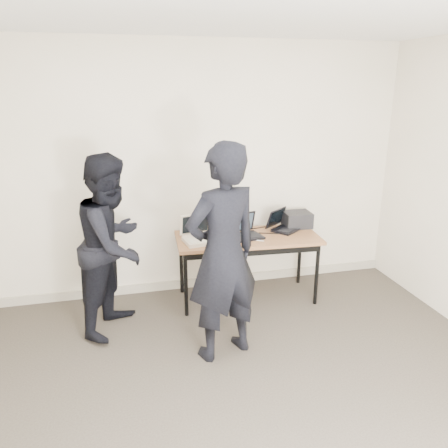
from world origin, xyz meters
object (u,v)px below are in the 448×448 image
object	(u,v)px
desk	(248,242)
laptop_beige	(199,236)
person_typist	(223,254)
leather_satchel	(226,220)
person_observer	(113,244)
laptop_center	(245,231)
laptop_right	(283,225)
equipment_box	(297,219)

from	to	relation	value
desk	laptop_beige	bearing A→B (deg)	-175.52
person_typist	leather_satchel	bearing A→B (deg)	-124.93
laptop_beige	leather_satchel	bearing A→B (deg)	24.95
laptop_beige	person_observer	world-z (taller)	person_observer
laptop_beige	laptop_center	bearing A→B (deg)	-6.27
laptop_beige	laptop_center	xyz separation A→B (m)	(0.49, 0.03, 0.00)
laptop_center	laptop_right	world-z (taller)	laptop_center
laptop_center	leather_satchel	world-z (taller)	leather_satchel
laptop_center	equipment_box	size ratio (longest dim) A/B	1.24
desk	person_typist	size ratio (longest dim) A/B	0.83
laptop_right	person_typist	bearing A→B (deg)	-168.97
laptop_center	laptop_right	xyz separation A→B (m)	(0.47, 0.11, -0.00)
desk	laptop_beige	size ratio (longest dim) A/B	4.12
laptop_right	leather_satchel	size ratio (longest dim) A/B	1.15
laptop_center	laptop_beige	bearing A→B (deg)	172.60
desk	equipment_box	world-z (taller)	equipment_box
laptop_beige	equipment_box	size ratio (longest dim) A/B	1.27
person_typist	person_observer	size ratio (longest dim) A/B	1.10
desk	leather_satchel	size ratio (longest dim) A/B	4.19
laptop_right	equipment_box	bearing A→B (deg)	-20.02
laptop_center	leather_satchel	size ratio (longest dim) A/B	0.99
laptop_center	person_typist	world-z (taller)	person_typist
laptop_right	person_observer	distance (m)	1.85
laptop_center	person_typist	bearing A→B (deg)	-126.96
equipment_box	laptop_beige	bearing A→B (deg)	-170.06
laptop_right	leather_satchel	distance (m)	0.63
laptop_beige	person_observer	bearing A→B (deg)	-174.29
laptop_right	person_typist	size ratio (longest dim) A/B	0.23
leather_satchel	person_observer	distance (m)	1.28
laptop_center	person_typist	xyz separation A→B (m)	(-0.46, -0.94, 0.15)
leather_satchel	laptop_beige	bearing A→B (deg)	-147.47
laptop_beige	leather_satchel	distance (m)	0.43
laptop_center	laptop_right	bearing A→B (deg)	2.67
person_typist	laptop_center	bearing A→B (deg)	-135.81
laptop_beige	desk	bearing A→B (deg)	-8.52
equipment_box	leather_satchel	bearing A→B (deg)	177.48
laptop_beige	laptop_right	distance (m)	0.97
equipment_box	laptop_right	bearing A→B (deg)	-162.48
person_observer	desk	bearing A→B (deg)	-51.88
desk	laptop_center	size ratio (longest dim) A/B	4.22
laptop_beige	leather_satchel	size ratio (longest dim) A/B	1.02
laptop_beige	leather_satchel	world-z (taller)	laptop_beige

